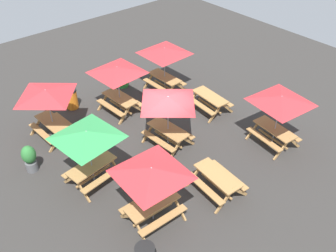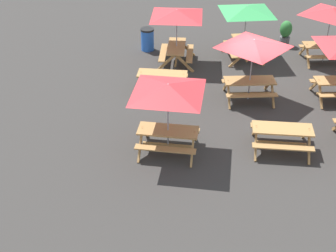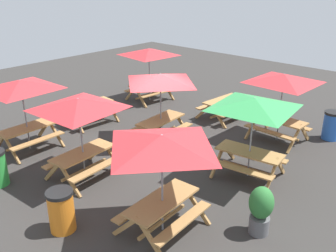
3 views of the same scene
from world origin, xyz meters
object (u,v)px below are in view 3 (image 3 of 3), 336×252
picnic_table_3 (21,90)px  picnic_table_5 (224,104)px  picnic_table_2 (162,149)px  picnic_table_0 (161,83)px  trash_bin_blue (332,125)px  picnic_table_6 (283,83)px  picnic_table_8 (254,109)px  picnic_table_1 (149,56)px  picnic_table_7 (79,110)px  picnic_table_4 (89,108)px  trash_bin_orange (61,211)px  potted_plant_0 (261,209)px

picnic_table_3 → picnic_table_5: 7.32m
picnic_table_2 → picnic_table_3: same height
picnic_table_0 → picnic_table_2: same height
picnic_table_5 → trash_bin_blue: trash_bin_blue is taller
picnic_table_0 → picnic_table_3: size_ratio=0.83×
picnic_table_6 → picnic_table_3: bearing=49.4°
picnic_table_0 → picnic_table_8: bearing=-96.7°
picnic_table_1 → picnic_table_8: size_ratio=1.00×
picnic_table_3 → trash_bin_blue: picnic_table_3 is taller
picnic_table_3 → picnic_table_7: (0.12, -2.78, 0.00)m
picnic_table_0 → picnic_table_6: size_ratio=0.83×
picnic_table_4 → trash_bin_blue: (4.58, -7.32, -0.07)m
picnic_table_3 → trash_bin_orange: (-1.60, -4.34, -1.49)m
trash_bin_orange → potted_plant_0: size_ratio=0.86×
trash_bin_blue → trash_bin_orange: (-8.91, 2.55, 0.00)m
picnic_table_8 → picnic_table_3: bearing=20.3°
picnic_table_6 → potted_plant_0: 5.39m
picnic_table_0 → picnic_table_7: 3.24m
picnic_table_0 → picnic_table_2: size_ratio=1.00×
picnic_table_1 → picnic_table_2: bearing=-127.0°
picnic_table_1 → picnic_table_7: 6.93m
picnic_table_5 → trash_bin_blue: (0.82, -3.82, -0.07)m
picnic_table_0 → trash_bin_orange: bearing=-165.7°
picnic_table_2 → picnic_table_4: picnic_table_2 is taller
picnic_table_7 → picnic_table_8: bearing=-51.4°
picnic_table_1 → picnic_table_4: picnic_table_1 is taller
picnic_table_1 → picnic_table_4: size_ratio=1.49×
picnic_table_8 → trash_bin_blue: bearing=-108.0°
picnic_table_1 → trash_bin_blue: picnic_table_1 is taller
picnic_table_4 → picnic_table_5: (3.77, -3.50, 0.00)m
picnic_table_7 → trash_bin_orange: bearing=-142.1°
picnic_table_2 → picnic_table_4: bearing=62.4°
picnic_table_6 → picnic_table_7: bearing=66.8°
picnic_table_0 → trash_bin_orange: (-4.96, -1.68, -1.49)m
picnic_table_6 → picnic_table_2: bearing=95.9°
picnic_table_0 → potted_plant_0: 5.56m
picnic_table_0 → picnic_table_3: 4.28m
picnic_table_2 → picnic_table_6: 6.16m
picnic_table_5 → picnic_table_8: size_ratio=0.68×
picnic_table_1 → potted_plant_0: bearing=-114.4°
picnic_table_7 → picnic_table_8: (3.10, -3.35, 0.00)m
picnic_table_8 → picnic_table_6: bearing=-86.3°
picnic_table_7 → picnic_table_8: same height
picnic_table_3 → picnic_table_4: bearing=7.3°
picnic_table_2 → picnic_table_8: same height
picnic_table_3 → picnic_table_6: same height
picnic_table_4 → picnic_table_6: 7.00m
picnic_table_1 → picnic_table_2: size_ratio=1.20×
picnic_table_3 → picnic_table_6: bearing=-44.5°
picnic_table_6 → trash_bin_orange: size_ratio=2.88×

